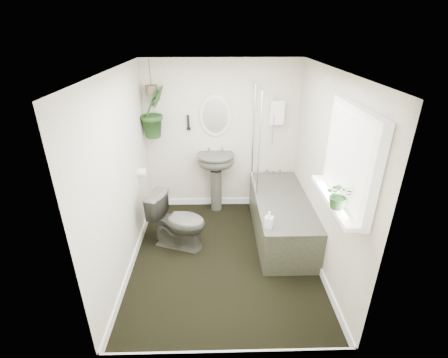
{
  "coord_description": "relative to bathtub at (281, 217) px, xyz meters",
  "views": [
    {
      "loc": [
        -0.09,
        -3.31,
        2.71
      ],
      "look_at": [
        0.0,
        0.15,
        1.05
      ],
      "focal_mm": 26.0,
      "sensor_mm": 36.0,
      "label": 1
    }
  ],
  "objects": [
    {
      "name": "floor",
      "position": [
        -0.8,
        -0.5,
        -0.3
      ],
      "size": [
        2.3,
        2.8,
        0.02
      ],
      "primitive_type": "cube",
      "color": "black",
      "rests_on": "ground"
    },
    {
      "name": "ceiling",
      "position": [
        -0.8,
        -0.5,
        2.02
      ],
      "size": [
        2.3,
        2.8,
        0.02
      ],
      "primitive_type": "cube",
      "color": "white",
      "rests_on": "ground"
    },
    {
      "name": "wall_back",
      "position": [
        -0.8,
        0.91,
        0.86
      ],
      "size": [
        2.3,
        0.02,
        2.3
      ],
      "primitive_type": "cube",
      "color": "beige",
      "rests_on": "ground"
    },
    {
      "name": "wall_front",
      "position": [
        -0.8,
        -1.91,
        0.86
      ],
      "size": [
        2.3,
        0.02,
        2.3
      ],
      "primitive_type": "cube",
      "color": "beige",
      "rests_on": "ground"
    },
    {
      "name": "wall_left",
      "position": [
        -1.96,
        -0.5,
        0.86
      ],
      "size": [
        0.02,
        2.8,
        2.3
      ],
      "primitive_type": "cube",
      "color": "beige",
      "rests_on": "ground"
    },
    {
      "name": "wall_right",
      "position": [
        0.36,
        -0.5,
        0.86
      ],
      "size": [
        0.02,
        2.8,
        2.3
      ],
      "primitive_type": "cube",
      "color": "beige",
      "rests_on": "ground"
    },
    {
      "name": "skirting",
      "position": [
        -0.8,
        -0.5,
        -0.24
      ],
      "size": [
        2.3,
        2.8,
        0.1
      ],
      "primitive_type": "cube",
      "color": "white",
      "rests_on": "floor"
    },
    {
      "name": "bathtub",
      "position": [
        0.0,
        0.0,
        0.0
      ],
      "size": [
        0.72,
        1.72,
        0.58
      ],
      "primitive_type": null,
      "color": "#3D3E35",
      "rests_on": "floor"
    },
    {
      "name": "bath_screen",
      "position": [
        -0.33,
        0.49,
        0.99
      ],
      "size": [
        0.04,
        0.72,
        1.4
      ],
      "primitive_type": null,
      "color": "silver",
      "rests_on": "bathtub"
    },
    {
      "name": "shower_box",
      "position": [
        0.0,
        0.84,
        1.26
      ],
      "size": [
        0.2,
        0.1,
        0.35
      ],
      "primitive_type": "cube",
      "color": "white",
      "rests_on": "wall_back"
    },
    {
      "name": "oval_mirror",
      "position": [
        -0.9,
        0.87,
        1.21
      ],
      "size": [
        0.46,
        0.03,
        0.62
      ],
      "primitive_type": "ellipsoid",
      "color": "beige",
      "rests_on": "wall_back"
    },
    {
      "name": "wall_sconce",
      "position": [
        -1.3,
        0.86,
        1.11
      ],
      "size": [
        0.04,
        0.04,
        0.22
      ],
      "primitive_type": "cylinder",
      "color": "black",
      "rests_on": "wall_back"
    },
    {
      "name": "toilet_roll_holder",
      "position": [
        -1.9,
        0.2,
        0.61
      ],
      "size": [
        0.11,
        0.11,
        0.11
      ],
      "primitive_type": "cylinder",
      "rotation": [
        0.0,
        1.57,
        0.0
      ],
      "color": "white",
      "rests_on": "wall_left"
    },
    {
      "name": "window_recess",
      "position": [
        0.29,
        -1.2,
        1.36
      ],
      "size": [
        0.08,
        1.0,
        0.9
      ],
      "primitive_type": "cube",
      "color": "white",
      "rests_on": "wall_right"
    },
    {
      "name": "window_sill",
      "position": [
        0.22,
        -1.2,
        0.94
      ],
      "size": [
        0.18,
        1.0,
        0.04
      ],
      "primitive_type": "cube",
      "color": "white",
      "rests_on": "wall_right"
    },
    {
      "name": "window_blinds",
      "position": [
        0.24,
        -1.2,
        1.36
      ],
      "size": [
        0.01,
        0.86,
        0.76
      ],
      "primitive_type": "cube",
      "color": "white",
      "rests_on": "wall_right"
    },
    {
      "name": "toilet",
      "position": [
        -1.4,
        -0.2,
        0.09
      ],
      "size": [
        0.83,
        0.63,
        0.75
      ],
      "primitive_type": "imported",
      "rotation": [
        0.0,
        0.0,
        1.25
      ],
      "color": "#3D3E35",
      "rests_on": "floor"
    },
    {
      "name": "pedestal_sink",
      "position": [
        -0.9,
        0.74,
        0.18
      ],
      "size": [
        0.59,
        0.51,
        0.95
      ],
      "primitive_type": null,
      "rotation": [
        0.0,
        0.0,
        0.07
      ],
      "color": "#3D3E35",
      "rests_on": "floor"
    },
    {
      "name": "sill_plant",
      "position": [
        0.17,
        -1.38,
        1.09
      ],
      "size": [
        0.27,
        0.25,
        0.25
      ],
      "primitive_type": "imported",
      "rotation": [
        0.0,
        0.0,
        -0.28
      ],
      "color": "black",
      "rests_on": "window_sill"
    },
    {
      "name": "hanging_plant",
      "position": [
        -1.77,
        0.75,
        1.3
      ],
      "size": [
        0.5,
        0.51,
        0.73
      ],
      "primitive_type": "imported",
      "rotation": [
        0.0,
        0.0,
        0.87
      ],
      "color": "black",
      "rests_on": "ceiling"
    },
    {
      "name": "soap_bottle",
      "position": [
        -0.29,
        -0.67,
        0.39
      ],
      "size": [
        0.12,
        0.12,
        0.2
      ],
      "primitive_type": "imported",
      "rotation": [
        0.0,
        0.0,
        -0.37
      ],
      "color": "black",
      "rests_on": "bathtub"
    },
    {
      "name": "hanging_pot",
      "position": [
        -1.77,
        0.75,
        1.6
      ],
      "size": [
        0.16,
        0.16,
        0.12
      ],
      "primitive_type": "cylinder",
      "color": "#4A3F2E",
      "rests_on": "ceiling"
    }
  ]
}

